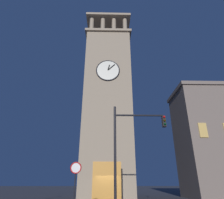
{
  "coord_description": "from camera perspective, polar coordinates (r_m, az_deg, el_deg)",
  "views": [
    {
      "loc": [
        -0.06,
        22.94,
        1.78
      ],
      "look_at": [
        -0.67,
        -4.58,
        13.71
      ],
      "focal_mm": 30.85,
      "sensor_mm": 36.0,
      "label": 1
    }
  ],
  "objects": [
    {
      "name": "traffic_signal_near",
      "position": [
        12.76,
        5.58,
        -12.06
      ],
      "size": [
        3.51,
        0.41,
        6.63
      ],
      "color": "black",
      "rests_on": "ground_plane"
    },
    {
      "name": "no_horn_sign",
      "position": [
        14.24,
        -10.74,
        -20.37
      ],
      "size": [
        0.78,
        0.14,
        3.12
      ],
      "color": "black",
      "rests_on": "ground_plane"
    },
    {
      "name": "clocktower",
      "position": [
        29.4,
        -1.31,
        -2.69
      ],
      "size": [
        7.15,
        9.6,
        29.6
      ],
      "color": "gray",
      "rests_on": "ground_plane"
    }
  ]
}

